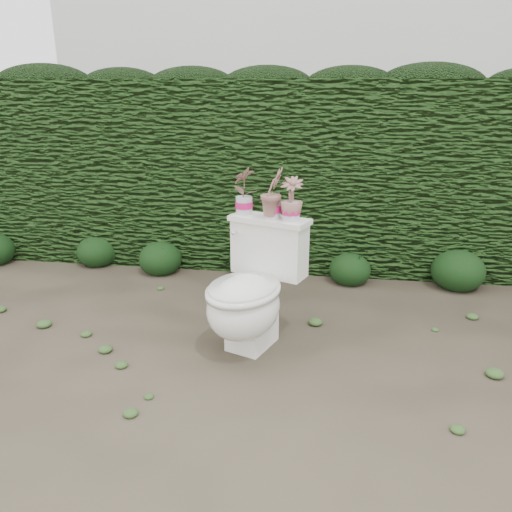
# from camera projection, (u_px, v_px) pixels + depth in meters

# --- Properties ---
(ground) EXTENTS (60.00, 60.00, 0.00)m
(ground) POSITION_uv_depth(u_px,v_px,m) (239.00, 331.00, 3.31)
(ground) COLOR brown
(ground) RESTS_ON ground
(hedge) EXTENTS (8.00, 1.00, 1.60)m
(hedge) POSITION_uv_depth(u_px,v_px,m) (269.00, 172.00, 4.55)
(hedge) COLOR #29501A
(hedge) RESTS_ON ground
(house_wall) EXTENTS (8.00, 3.50, 4.00)m
(house_wall) POSITION_uv_depth(u_px,v_px,m) (338.00, 57.00, 8.20)
(house_wall) COLOR silver
(house_wall) RESTS_ON ground
(toilet) EXTENTS (0.67, 0.79, 0.78)m
(toilet) POSITION_uv_depth(u_px,v_px,m) (250.00, 294.00, 3.00)
(toilet) COLOR white
(toilet) RESTS_ON ground
(potted_plant_left) EXTENTS (0.17, 0.18, 0.28)m
(potted_plant_left) POSITION_uv_depth(u_px,v_px,m) (244.00, 192.00, 3.11)
(potted_plant_left) COLOR #428228
(potted_plant_left) RESTS_ON toilet
(potted_plant_center) EXTENTS (0.18, 0.20, 0.29)m
(potted_plant_center) POSITION_uv_depth(u_px,v_px,m) (273.00, 194.00, 3.01)
(potted_plant_center) COLOR #428228
(potted_plant_center) RESTS_ON toilet
(potted_plant_right) EXTENTS (0.14, 0.14, 0.25)m
(potted_plant_right) POSITION_uv_depth(u_px,v_px,m) (291.00, 200.00, 2.96)
(potted_plant_right) COLOR #428228
(potted_plant_right) RESTS_ON toilet
(liriope_clump_1) EXTENTS (0.37, 0.37, 0.29)m
(liriope_clump_1) POSITION_uv_depth(u_px,v_px,m) (97.00, 248.00, 4.53)
(liriope_clump_1) COLOR #173512
(liriope_clump_1) RESTS_ON ground
(liriope_clump_2) EXTENTS (0.37, 0.37, 0.30)m
(liriope_clump_2) POSITION_uv_depth(u_px,v_px,m) (160.00, 256.00, 4.32)
(liriope_clump_2) COLOR #173512
(liriope_clump_2) RESTS_ON ground
(liriope_clump_3) EXTENTS (0.44, 0.44, 0.35)m
(liriope_clump_3) POSITION_uv_depth(u_px,v_px,m) (254.00, 254.00, 4.29)
(liriope_clump_3) COLOR #173512
(liriope_clump_3) RESTS_ON ground
(liriope_clump_4) EXTENTS (0.34, 0.34, 0.27)m
(liriope_clump_4) POSITION_uv_depth(u_px,v_px,m) (350.00, 266.00, 4.10)
(liriope_clump_4) COLOR #173512
(liriope_clump_4) RESTS_ON ground
(liriope_clump_5) EXTENTS (0.42, 0.42, 0.34)m
(liriope_clump_5) POSITION_uv_depth(u_px,v_px,m) (458.00, 267.00, 3.99)
(liriope_clump_5) COLOR #173512
(liriope_clump_5) RESTS_ON ground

